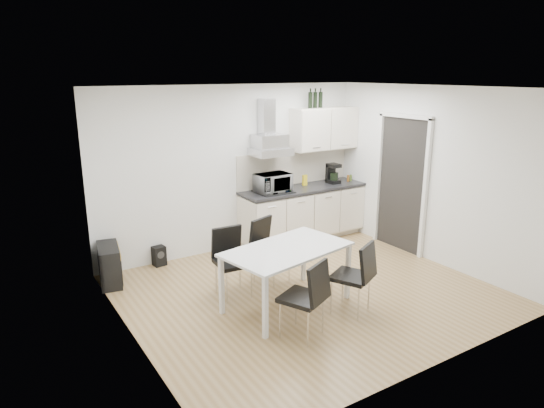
# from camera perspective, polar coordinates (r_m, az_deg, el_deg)

# --- Properties ---
(ground) EXTENTS (4.50, 4.50, 0.00)m
(ground) POSITION_cam_1_polar(r_m,az_deg,el_deg) (6.46, 4.12, -10.26)
(ground) COLOR #A58657
(ground) RESTS_ON ground
(wall_back) EXTENTS (4.50, 0.10, 2.60)m
(wall_back) POSITION_cam_1_polar(r_m,az_deg,el_deg) (7.67, -4.57, 4.13)
(wall_back) COLOR white
(wall_back) RESTS_ON ground
(wall_front) EXTENTS (4.50, 0.10, 2.60)m
(wall_front) POSITION_cam_1_polar(r_m,az_deg,el_deg) (4.63, 19.25, -4.27)
(wall_front) COLOR white
(wall_front) RESTS_ON ground
(wall_left) EXTENTS (0.10, 4.00, 2.60)m
(wall_left) POSITION_cam_1_polar(r_m,az_deg,el_deg) (5.05, -16.66, -2.43)
(wall_left) COLOR white
(wall_left) RESTS_ON ground
(wall_right) EXTENTS (0.10, 4.00, 2.60)m
(wall_right) POSITION_cam_1_polar(r_m,az_deg,el_deg) (7.54, 18.27, 3.20)
(wall_right) COLOR white
(wall_right) RESTS_ON ground
(ceiling) EXTENTS (4.50, 4.50, 0.00)m
(ceiling) POSITION_cam_1_polar(r_m,az_deg,el_deg) (5.83, 4.62, 13.47)
(ceiling) COLOR white
(ceiling) RESTS_ON wall_back
(doorway) EXTENTS (0.08, 1.04, 2.10)m
(doorway) POSITION_cam_1_polar(r_m,az_deg,el_deg) (7.92, 14.89, 2.16)
(doorway) COLOR white
(doorway) RESTS_ON ground
(kitchenette) EXTENTS (2.22, 0.64, 2.52)m
(kitchenette) POSITION_cam_1_polar(r_m,az_deg,el_deg) (8.16, 3.75, 1.45)
(kitchenette) COLOR beige
(kitchenette) RESTS_ON ground
(dining_table) EXTENTS (1.64, 1.13, 0.75)m
(dining_table) POSITION_cam_1_polar(r_m,az_deg,el_deg) (5.83, 1.78, -5.89)
(dining_table) COLOR white
(dining_table) RESTS_ON ground
(chair_far_left) EXTENTS (0.47, 0.52, 0.88)m
(chair_far_left) POSITION_cam_1_polar(r_m,az_deg,el_deg) (6.19, -4.59, -6.97)
(chair_far_left) COLOR black
(chair_far_left) RESTS_ON ground
(chair_far_right) EXTENTS (0.58, 0.62, 0.88)m
(chair_far_right) POSITION_cam_1_polar(r_m,az_deg,el_deg) (6.56, -0.03, -5.61)
(chair_far_right) COLOR black
(chair_far_right) RESTS_ON ground
(chair_near_left) EXTENTS (0.61, 0.64, 0.88)m
(chair_near_left) POSITION_cam_1_polar(r_m,az_deg,el_deg) (5.28, 3.55, -11.06)
(chair_near_left) COLOR black
(chair_near_left) RESTS_ON ground
(chair_near_right) EXTENTS (0.62, 0.64, 0.88)m
(chair_near_right) POSITION_cam_1_polar(r_m,az_deg,el_deg) (5.85, 9.29, -8.51)
(chair_near_right) COLOR black
(chair_near_right) RESTS_ON ground
(guitar_amp) EXTENTS (0.38, 0.67, 0.53)m
(guitar_amp) POSITION_cam_1_polar(r_m,az_deg,el_deg) (6.94, -18.59, -6.79)
(guitar_amp) COLOR black
(guitar_amp) RESTS_ON ground
(floor_speaker) EXTENTS (0.19, 0.17, 0.29)m
(floor_speaker) POSITION_cam_1_polar(r_m,az_deg,el_deg) (7.40, -13.15, -5.96)
(floor_speaker) COLOR black
(floor_speaker) RESTS_ON ground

